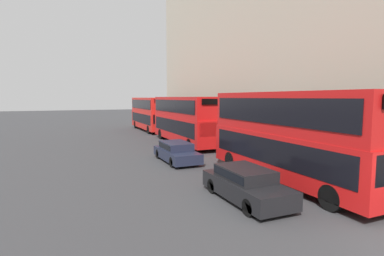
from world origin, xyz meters
The scene contains 6 objects.
bus_leading centered at (1.60, 6.64, 2.45)m, with size 2.59×10.37×4.45m.
bus_second_in_queue centered at (1.60, 20.15, 2.34)m, with size 2.59×10.77×4.22m.
bus_third_in_queue centered at (1.60, 31.95, 2.29)m, with size 2.59×10.09×4.15m.
car_dark_sedan centered at (-1.80, 5.27, 0.72)m, with size 1.80×4.39×1.35m.
car_hatchback centered at (-1.80, 13.36, 0.68)m, with size 1.81×4.47×1.28m.
pedestrian centered at (4.43, 7.27, 0.76)m, with size 0.36×0.36×1.66m.
Camera 1 is at (-8.48, -4.75, 4.19)m, focal length 28.00 mm.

